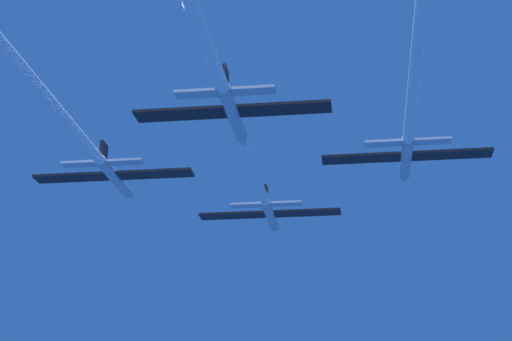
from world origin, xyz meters
name	(u,v)px	position (x,y,z in m)	size (l,w,h in m)	color
jet_lead	(253,169)	(-0.37, -19.18, -0.51)	(19.49, 64.36, 3.23)	#B2BAC6
jet_left_wing	(64,117)	(-17.40, -36.22, -0.43)	(19.49, 63.00, 3.23)	#B2BAC6
jet_right_wing	(413,93)	(17.54, -36.17, 0.23)	(19.49, 62.18, 3.23)	#B2BAC6
jet_slot	(199,22)	(-0.08, -53.89, -0.91)	(19.49, 62.43, 3.23)	#B2BAC6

